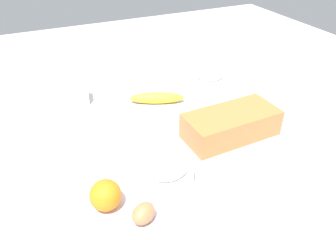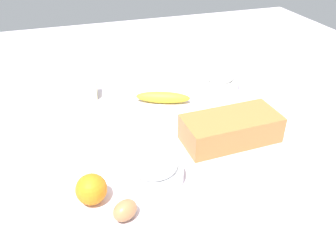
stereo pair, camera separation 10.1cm
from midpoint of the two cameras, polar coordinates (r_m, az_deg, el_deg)
name	(u,v)px [view 2 (the right image)]	position (r m, az deg, el deg)	size (l,w,h in m)	color
ground_plane	(168,134)	(1.04, 2.79, -2.42)	(2.40, 2.40, 0.02)	silver
loaf_pan	(231,128)	(0.99, 13.52, -1.43)	(0.28, 0.14, 0.08)	#B77A3D
flour_bowl	(219,81)	(1.29, 10.95, 6.56)	(0.15, 0.15, 0.07)	white
sugar_bowl	(154,169)	(0.84, 1.03, -8.47)	(0.15, 0.15, 0.07)	white
banana	(163,97)	(1.17, 1.60, 3.80)	(0.19, 0.04, 0.04)	yellow
orange_fruit	(91,189)	(0.79, -9.35, -11.70)	(0.07, 0.07, 0.07)	orange
butter_block	(84,90)	(1.22, -11.84, 5.00)	(0.09, 0.06, 0.06)	#F4EDB2
egg_near_butter	(125,210)	(0.76, -3.43, -15.26)	(0.04, 0.04, 0.06)	#BA7E4C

